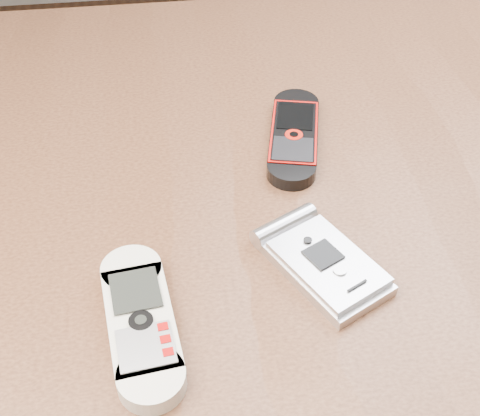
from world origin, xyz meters
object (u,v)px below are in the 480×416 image
at_px(nokia_black_red, 294,136).
at_px(motorola_razr, 325,263).
at_px(table, 235,298).
at_px(nokia_white, 141,322).

relative_size(nokia_black_red, motorola_razr, 1.29).
height_order(table, nokia_white, nokia_white).
bearing_deg(table, motorola_razr, -47.92).
bearing_deg(table, nokia_white, -126.94).
relative_size(table, nokia_black_red, 8.38).
bearing_deg(nokia_white, motorola_razr, 7.59).
height_order(table, motorola_razr, motorola_razr).
bearing_deg(motorola_razr, table, 104.23).
bearing_deg(nokia_black_red, nokia_white, -113.07).
bearing_deg(nokia_white, nokia_black_red, 46.58).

